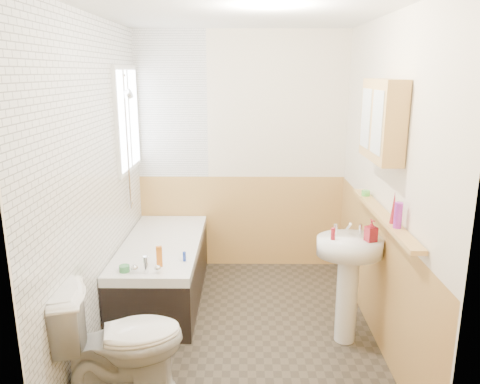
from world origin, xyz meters
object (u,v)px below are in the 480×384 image
sink (348,268)px  bathtub (163,269)px  toilet (121,342)px  pine_shelf (383,215)px  medicine_cabinet (382,120)px

sink → bathtub: bearing=166.5°
toilet → pine_shelf: (1.80, 0.58, 0.68)m
pine_shelf → medicine_cabinet: size_ratio=2.31×
medicine_cabinet → bathtub: bearing=157.7°
toilet → medicine_cabinet: size_ratio=1.28×
pine_shelf → toilet: bearing=-162.3°
sink → medicine_cabinet: bearing=9.9°
toilet → medicine_cabinet: bearing=-84.8°
sink → pine_shelf: size_ratio=0.67×
bathtub → medicine_cabinet: (1.74, -0.71, 1.46)m
pine_shelf → medicine_cabinet: bearing=105.7°
bathtub → sink: (1.57, -0.71, 0.32)m
sink → medicine_cabinet: 1.15m
sink → medicine_cabinet: size_ratio=1.54×
bathtub → pine_shelf: pine_shelf is taller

